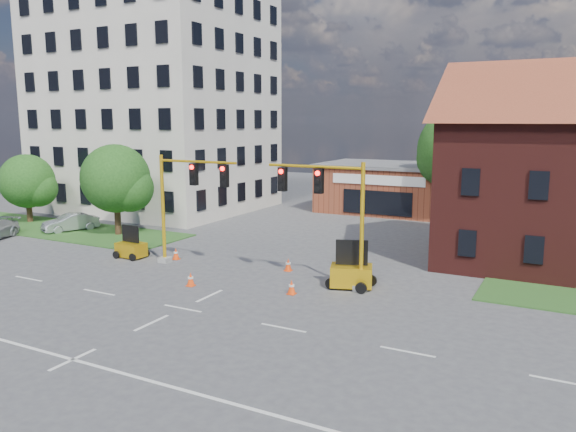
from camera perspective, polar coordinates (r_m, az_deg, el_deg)
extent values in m
plane|color=#454547|center=(25.25, -10.66, -9.21)|extent=(120.00, 120.00, 0.00)
cube|color=#2E5921|center=(45.92, -22.63, -1.17)|extent=(22.00, 6.00, 0.08)
cube|color=silver|center=(53.65, -13.29, 11.47)|extent=(18.00, 15.00, 20.00)
cube|color=brown|center=(51.25, 10.51, 2.70)|extent=(12.00, 8.00, 4.00)
cube|color=slate|center=(51.04, 10.58, 5.09)|extent=(12.40, 8.40, 0.30)
cube|color=silver|center=(47.28, 9.09, 3.63)|extent=(8.00, 0.10, 0.80)
cube|color=black|center=(47.52, 9.03, 1.35)|extent=(6.00, 0.10, 2.00)
cylinder|color=#3E2516|center=(46.80, 17.03, 1.83)|extent=(0.44, 0.44, 4.09)
sphere|color=#1D4816|center=(46.47, 17.25, 6.38)|extent=(6.94, 6.94, 6.94)
sphere|color=#1D4816|center=(46.59, 18.95, 5.15)|extent=(4.86, 4.86, 4.86)
cylinder|color=#3E2516|center=(41.63, -16.93, 0.07)|extent=(0.44, 0.44, 2.89)
sphere|color=#1D4816|center=(41.29, -17.11, 3.66)|extent=(4.82, 4.82, 4.82)
sphere|color=#1D4816|center=(40.91, -15.81, 2.75)|extent=(3.37, 3.37, 3.37)
cylinder|color=#3E2516|center=(49.45, -24.80, 0.75)|extent=(0.44, 0.44, 2.37)
sphere|color=#1D4816|center=(49.20, -24.98, 3.23)|extent=(4.27, 4.27, 4.27)
sphere|color=#1D4816|center=(48.76, -24.04, 2.61)|extent=(2.99, 2.99, 2.99)
cube|color=gray|center=(33.32, -12.40, -4.35)|extent=(0.60, 0.60, 0.30)
cylinder|color=#E9B113|center=(32.74, -12.58, 0.67)|extent=(0.20, 0.20, 6.20)
cylinder|color=#E9B113|center=(30.87, -9.21, 5.47)|extent=(5.00, 0.14, 0.14)
cube|color=black|center=(31.08, -9.55, 4.20)|extent=(0.40, 0.32, 1.20)
cube|color=black|center=(29.92, -6.48, 4.06)|extent=(0.40, 0.32, 1.20)
sphere|color=#FF0C07|center=(30.90, -9.77, 4.90)|extent=(0.24, 0.24, 0.24)
cube|color=gray|center=(27.40, 7.38, -7.27)|extent=(0.60, 0.60, 0.30)
cylinder|color=#E9B113|center=(26.69, 7.52, -1.20)|extent=(0.20, 0.20, 6.20)
cylinder|color=#E9B113|center=(27.26, 2.70, 5.04)|extent=(5.00, 0.14, 0.14)
cube|color=black|center=(27.23, 3.16, 3.55)|extent=(0.40, 0.32, 1.20)
cube|color=black|center=(28.11, -0.55, 3.76)|extent=(0.40, 0.32, 1.20)
sphere|color=#FF0C07|center=(27.02, 3.01, 4.36)|extent=(0.24, 0.24, 0.24)
cube|color=#E9B113|center=(34.79, -15.64, -3.29)|extent=(1.70, 1.18, 0.82)
cube|color=black|center=(34.59, -15.72, -1.74)|extent=(1.29, 0.18, 1.01)
cube|color=#E9B113|center=(27.77, 6.45, -6.03)|extent=(2.33, 1.91, 1.00)
cube|color=black|center=(27.47, 6.50, -3.68)|extent=(1.52, 0.63, 1.22)
cube|color=#FF430D|center=(28.44, -9.84, -6.97)|extent=(0.38, 0.38, 0.04)
cone|color=#FF430D|center=(28.35, -9.86, -6.33)|extent=(0.40, 0.40, 0.70)
cylinder|color=silver|center=(28.33, -9.87, -6.20)|extent=(0.27, 0.27, 0.09)
cube|color=#FF430D|center=(33.87, -11.31, -4.31)|extent=(0.38, 0.38, 0.04)
cone|color=#FF430D|center=(33.80, -11.33, -3.76)|extent=(0.40, 0.40, 0.70)
cylinder|color=silver|center=(33.78, -11.33, -3.65)|extent=(0.27, 0.27, 0.09)
cube|color=#FF430D|center=(26.76, 0.36, -7.90)|extent=(0.38, 0.38, 0.04)
cone|color=#FF430D|center=(26.66, 0.36, -7.22)|extent=(0.40, 0.40, 0.70)
cylinder|color=silver|center=(26.64, 0.36, -7.08)|extent=(0.27, 0.27, 0.09)
cube|color=#FF430D|center=(30.74, 0.02, -5.55)|extent=(0.38, 0.38, 0.04)
cone|color=#FF430D|center=(30.66, 0.02, -4.96)|extent=(0.40, 0.40, 0.70)
cylinder|color=silver|center=(30.64, 0.02, -4.83)|extent=(0.27, 0.27, 0.09)
imported|color=silver|center=(32.63, 24.81, -4.24)|extent=(5.96, 4.48, 1.50)
imported|color=#A3A5AA|center=(44.42, -21.22, -0.62)|extent=(2.80, 4.19, 1.30)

